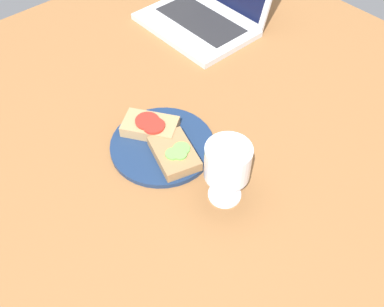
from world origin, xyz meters
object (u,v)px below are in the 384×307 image
at_px(plate, 162,145).
at_px(wine_glass, 228,164).
at_px(laptop, 207,8).
at_px(sandwich_with_cucumber, 174,153).
at_px(sandwich_with_tomato, 150,126).

distance_m(plate, wine_glass, 0.20).
bearing_deg(laptop, sandwich_with_cucumber, -50.33).
relative_size(sandwich_with_cucumber, wine_glass, 0.95).
height_order(sandwich_with_cucumber, wine_glass, wine_glass).
bearing_deg(sandwich_with_cucumber, wine_glass, 6.97).
relative_size(plate, laptop, 0.71).
xyz_separation_m(sandwich_with_tomato, wine_glass, (0.22, 0.01, 0.07)).
xyz_separation_m(sandwich_with_tomato, laptop, (-0.24, 0.39, 0.02)).
bearing_deg(sandwich_with_tomato, sandwich_with_cucumber, -6.10).
distance_m(sandwich_with_tomato, wine_glass, 0.23).
bearing_deg(sandwich_with_cucumber, plate, 173.84).
xyz_separation_m(plate, sandwich_with_tomato, (-0.04, 0.00, 0.02)).
relative_size(plate, wine_glass, 1.63).
bearing_deg(sandwich_with_tomato, plate, -6.03).
xyz_separation_m(plate, wine_glass, (0.17, 0.01, 0.09)).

